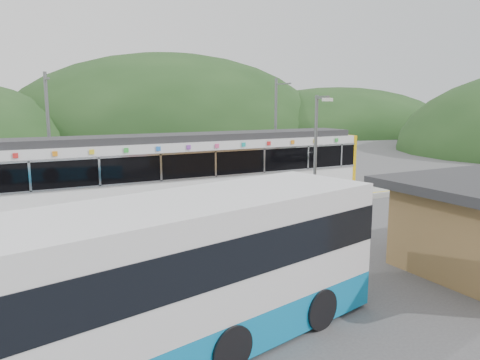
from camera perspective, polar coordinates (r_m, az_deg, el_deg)
name	(u,v)px	position (r m, az deg, el deg)	size (l,w,h in m)	color
ground	(245,226)	(20.91, 0.57, -5.65)	(120.00, 120.00, 0.00)	#4C4C4F
hills	(293,193)	(28.47, 6.44, -1.62)	(146.00, 149.00, 26.00)	#1E3D19
platform	(214,208)	(23.74, -3.24, -3.45)	(26.00, 3.20, 0.30)	#9E9E99
yellow_line	(225,210)	(22.56, -1.86, -3.73)	(26.00, 0.10, 0.01)	yellow
train	(196,164)	(25.92, -5.37, 1.92)	(20.44, 3.01, 3.74)	black
catenary_mast_west	(49,137)	(26.49, -22.24, 4.87)	(0.18, 1.80, 7.00)	slate
catenary_mast_east	(276,130)	(31.17, 4.40, 6.14)	(0.18, 1.80, 7.00)	slate
bus	(131,295)	(9.94, -13.13, -13.47)	(12.77, 5.55, 3.39)	#0C7FBE
lamp_post	(317,156)	(17.99, 9.39, 2.85)	(0.38, 1.04, 5.72)	slate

